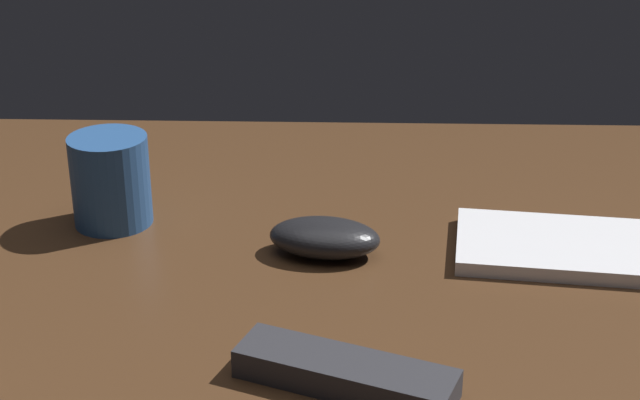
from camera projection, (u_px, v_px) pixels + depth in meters
The scene contains 4 objects.
desk at pixel (324, 276), 100.12cm from camera, with size 140.00×84.00×2.00cm, color #4C301C.
computer_mouse at pixel (321, 237), 101.63cm from camera, with size 11.30×6.63×3.70cm, color black.
tv_remote at pixel (345, 374), 80.71cm from camera, with size 18.04×4.90×2.50cm, color #2D2D33.
coffee_mug at pixel (111, 180), 107.21cm from camera, with size 8.40×8.40×9.82cm, color #28518C.
Camera 1 is at (2.27, -88.03, 49.25)cm, focal length 56.57 mm.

